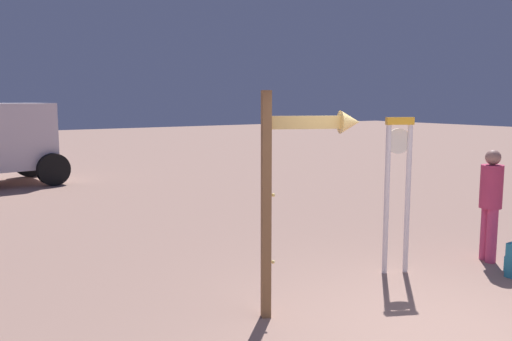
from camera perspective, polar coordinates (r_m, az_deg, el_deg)
The scene contains 4 objects.
ground_plane at distance 6.00m, azimuth 19.72°, elevation -16.33°, with size 80.00×80.00×0.00m, color #9B7566.
standing_clock at distance 7.54m, azimuth 14.82°, elevation -1.12°, with size 0.38×0.23×2.15m.
arrow_sign at distance 5.80m, azimuth 4.46°, elevation 0.22°, with size 1.07×0.58×2.48m.
person_near_clock at distance 8.60m, azimuth 23.67°, elevation -2.84°, with size 0.32×0.32×1.66m.
Camera 1 is at (-4.45, -3.24, 2.39)m, focal length 37.64 mm.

